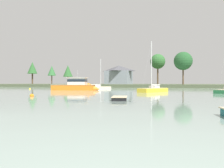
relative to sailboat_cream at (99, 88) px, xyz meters
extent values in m
cube|color=#4C563D|center=(13.87, 42.04, 0.35)|extent=(182.77, 48.93, 1.08)
cube|color=beige|center=(0.01, 0.01, -0.10)|extent=(6.86, 4.51, 1.00)
cube|color=#CCB78E|center=(0.01, 0.01, 0.42)|extent=(6.40, 4.14, 0.04)
cube|color=silver|center=(-0.29, -0.13, 0.64)|extent=(1.84, 1.71, 0.40)
cylinder|color=silver|center=(0.50, 0.23, 4.16)|extent=(0.13, 0.13, 7.44)
cylinder|color=silver|center=(-0.71, -0.33, 0.94)|extent=(2.47, 1.21, 0.11)
cylinder|color=silver|center=(-0.71, -0.33, 0.99)|extent=(2.24, 1.13, 0.14)
cylinder|color=#999999|center=(1.71, 0.79, 4.14)|extent=(2.45, 1.14, 7.39)
cube|color=black|center=(18.23, -38.36, -0.09)|extent=(1.99, 3.13, 0.44)
cube|color=#C6B289|center=(18.23, -38.36, 0.12)|extent=(2.12, 3.26, 0.05)
cube|color=tan|center=(18.23, -38.36, 0.08)|extent=(1.12, 0.37, 0.03)
cylinder|color=#999999|center=(29.04, -19.96, 5.00)|extent=(1.25, 2.30, 9.22)
cube|color=orange|center=(-0.13, -13.91, 0.08)|extent=(9.54, 4.90, 1.88)
cone|color=orange|center=(4.32, -12.94, 0.08)|extent=(3.07, 3.20, 2.72)
cube|color=silver|center=(-0.13, -13.91, 0.99)|extent=(9.75, 5.06, 0.05)
cube|color=silver|center=(0.74, -13.72, 1.79)|extent=(4.22, 3.17, 1.53)
cube|color=#19232D|center=(0.74, -13.72, 1.94)|extent=(4.30, 3.24, 0.55)
cube|color=beige|center=(0.74, -13.72, 2.59)|extent=(4.74, 3.65, 0.06)
cylinder|color=silver|center=(0.74, -13.72, 3.44)|extent=(0.03, 0.03, 1.64)
cube|color=gold|center=(18.01, -18.24, -0.09)|extent=(4.56, 7.05, 1.14)
cube|color=#CCB78E|center=(18.01, -18.24, 0.50)|extent=(4.18, 6.58, 0.04)
cube|color=silver|center=(18.15, -17.93, 0.73)|extent=(1.76, 1.88, 0.41)
cylinder|color=silver|center=(17.79, -18.74, 4.59)|extent=(0.14, 0.14, 8.13)
cylinder|color=silver|center=(18.34, -17.49, 1.03)|extent=(1.21, 2.55, 0.11)
cylinder|color=silver|center=(18.34, -17.49, 1.08)|extent=(1.13, 2.31, 0.14)
cylinder|color=#999999|center=(17.23, -19.99, 4.56)|extent=(1.13, 2.52, 8.09)
sphere|color=yellow|center=(-15.57, -9.05, -0.11)|extent=(0.42, 0.42, 0.42)
torus|color=#333338|center=(-15.57, -9.05, 0.14)|extent=(0.12, 0.12, 0.02)
sphere|color=orange|center=(6.63, -36.30, -0.10)|extent=(0.48, 0.48, 0.48)
torus|color=#333338|center=(6.63, -36.30, 0.18)|extent=(0.12, 0.12, 0.02)
cylinder|color=brown|center=(9.45, 44.43, 5.12)|extent=(0.66, 0.66, 8.46)
sphere|color=#2D602D|center=(9.45, 44.43, 10.82)|extent=(6.53, 6.53, 6.53)
cylinder|color=brown|center=(-34.31, 28.75, 3.92)|extent=(0.45, 0.45, 6.05)
cone|color=#336B38|center=(-34.31, 28.75, 6.81)|extent=(3.57, 3.57, 4.36)
cylinder|color=brown|center=(21.27, 19.66, 4.02)|extent=(0.47, 0.47, 6.26)
sphere|color=#235128|center=(21.27, 19.66, 8.49)|extent=(5.92, 5.92, 5.92)
cylinder|color=brown|center=(-26.95, 29.88, 3.52)|extent=(0.51, 0.51, 5.26)
cone|color=#2D602D|center=(-26.95, 29.88, 6.58)|extent=(4.09, 4.09, 5.00)
cylinder|color=brown|center=(-56.57, 43.95, 5.31)|extent=(0.75, 0.75, 8.84)
cone|color=#2D602D|center=(-56.57, 43.95, 9.46)|extent=(5.08, 5.08, 6.21)
cube|color=gray|center=(-6.79, 39.17, 3.75)|extent=(10.19, 9.74, 5.73)
pyramid|color=#47474C|center=(-6.79, 39.17, 7.82)|extent=(11.01, 10.52, 2.41)
camera|label=1|loc=(24.95, -59.44, 1.43)|focal=37.72mm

